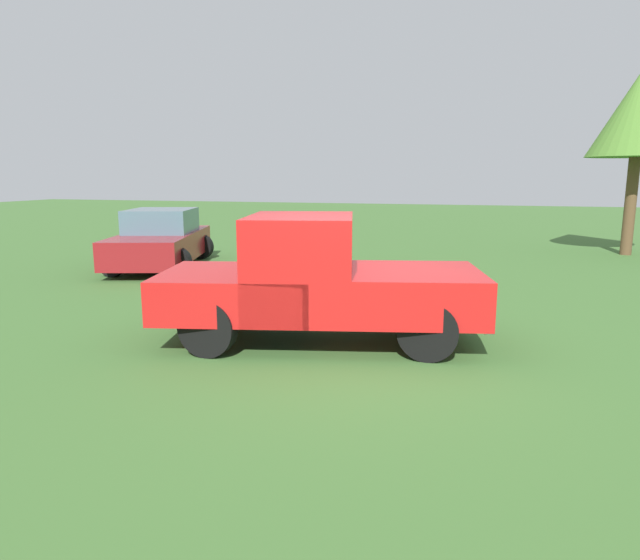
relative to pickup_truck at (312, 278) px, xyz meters
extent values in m
plane|color=#3D662D|center=(0.59, -0.33, -0.93)|extent=(80.00, 80.00, 0.00)
cylinder|color=black|center=(1.34, 1.09, -0.54)|extent=(0.78, 0.22, 0.78)
cylinder|color=black|center=(1.68, -0.41, -0.54)|extent=(0.78, 0.22, 0.78)
cylinder|color=black|center=(-1.46, 0.46, -0.54)|extent=(0.78, 0.22, 0.78)
cylinder|color=black|center=(-1.12, -1.04, -0.54)|extent=(0.78, 0.22, 0.78)
cube|color=red|center=(1.42, 0.32, -0.20)|extent=(2.15, 2.18, 0.64)
cube|color=red|center=(-0.15, -0.03, 0.18)|extent=(1.80, 2.11, 1.40)
cube|color=slate|center=(-0.15, -0.03, 0.62)|extent=(1.56, 1.92, 0.48)
cube|color=red|center=(-1.03, -0.23, -0.22)|extent=(2.50, 2.26, 0.60)
cube|color=silver|center=(2.24, 0.50, -0.46)|extent=(0.50, 1.75, 0.16)
cylinder|color=black|center=(-4.59, 4.15, -0.59)|extent=(0.69, 0.20, 0.69)
cylinder|color=black|center=(-6.06, 3.70, -0.59)|extent=(0.69, 0.20, 0.69)
cylinder|color=black|center=(-5.42, 6.91, -0.59)|extent=(0.69, 0.20, 0.69)
cylinder|color=black|center=(-6.90, 6.46, -0.59)|extent=(0.69, 0.20, 0.69)
cube|color=maroon|center=(-5.74, 5.30, -0.38)|extent=(2.99, 4.70, 0.68)
cube|color=slate|center=(-5.81, 5.51, 0.26)|extent=(2.07, 2.30, 0.60)
cylinder|color=brown|center=(6.51, 11.20, 0.51)|extent=(0.32, 0.32, 2.89)
cone|color=#4C7A2D|center=(6.51, 11.20, 3.20)|extent=(2.76, 2.76, 2.49)
camera|label=1|loc=(2.26, -7.44, 1.42)|focal=31.33mm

